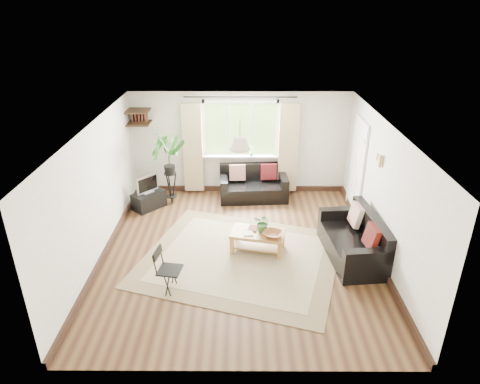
{
  "coord_description": "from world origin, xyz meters",
  "views": [
    {
      "loc": [
        0.03,
        -6.72,
        4.38
      ],
      "look_at": [
        0.0,
        0.4,
        1.05
      ],
      "focal_mm": 32.0,
      "sensor_mm": 36.0,
      "label": 1
    }
  ],
  "objects_px": {
    "coffee_table": "(258,241)",
    "tv_stand": "(149,200)",
    "sofa_back": "(254,184)",
    "palm_stand": "(170,170)",
    "folding_chair": "(170,271)",
    "sofa_right": "(353,238)"
  },
  "relations": [
    {
      "from": "folding_chair",
      "to": "tv_stand",
      "type": "bearing_deg",
      "value": 27.05
    },
    {
      "from": "palm_stand",
      "to": "sofa_right",
      "type": "bearing_deg",
      "value": -31.1
    },
    {
      "from": "sofa_right",
      "to": "palm_stand",
      "type": "relative_size",
      "value": 1.02
    },
    {
      "from": "coffee_table",
      "to": "tv_stand",
      "type": "bearing_deg",
      "value": 143.6
    },
    {
      "from": "tv_stand",
      "to": "palm_stand",
      "type": "height_order",
      "value": "palm_stand"
    },
    {
      "from": "sofa_right",
      "to": "tv_stand",
      "type": "relative_size",
      "value": 2.38
    },
    {
      "from": "sofa_back",
      "to": "tv_stand",
      "type": "bearing_deg",
      "value": -171.8
    },
    {
      "from": "sofa_back",
      "to": "coffee_table",
      "type": "distance_m",
      "value": 2.25
    },
    {
      "from": "palm_stand",
      "to": "folding_chair",
      "type": "bearing_deg",
      "value": -81.78
    },
    {
      "from": "coffee_table",
      "to": "palm_stand",
      "type": "xyz_separation_m",
      "value": [
        -1.89,
        1.97,
        0.61
      ]
    },
    {
      "from": "palm_stand",
      "to": "folding_chair",
      "type": "xyz_separation_m",
      "value": [
        0.45,
        -3.15,
        -0.44
      ]
    },
    {
      "from": "coffee_table",
      "to": "tv_stand",
      "type": "distance_m",
      "value": 2.94
    },
    {
      "from": "sofa_right",
      "to": "coffee_table",
      "type": "xyz_separation_m",
      "value": [
        -1.7,
        0.19,
        -0.19
      ]
    },
    {
      "from": "sofa_back",
      "to": "coffee_table",
      "type": "relative_size",
      "value": 1.58
    },
    {
      "from": "coffee_table",
      "to": "folding_chair",
      "type": "distance_m",
      "value": 1.87
    },
    {
      "from": "sofa_right",
      "to": "palm_stand",
      "type": "height_order",
      "value": "palm_stand"
    },
    {
      "from": "folding_chair",
      "to": "palm_stand",
      "type": "bearing_deg",
      "value": 17.6
    },
    {
      "from": "tv_stand",
      "to": "palm_stand",
      "type": "bearing_deg",
      "value": -22.63
    },
    {
      "from": "coffee_table",
      "to": "tv_stand",
      "type": "xyz_separation_m",
      "value": [
        -2.37,
        1.74,
        -0.01
      ]
    },
    {
      "from": "coffee_table",
      "to": "folding_chair",
      "type": "bearing_deg",
      "value": -140.59
    },
    {
      "from": "tv_stand",
      "to": "folding_chair",
      "type": "distance_m",
      "value": 3.07
    },
    {
      "from": "sofa_right",
      "to": "sofa_back",
      "type": "bearing_deg",
      "value": -150.45
    }
  ]
}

